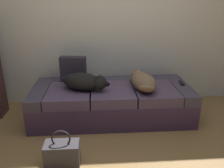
# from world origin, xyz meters

# --- Properties ---
(back_wall) EXTENTS (6.40, 0.10, 2.80)m
(back_wall) POSITION_xyz_m (0.00, 1.72, 1.40)
(back_wall) COLOR silver
(back_wall) RESTS_ON ground
(couch) EXTENTS (2.02, 0.87, 0.43)m
(couch) POSITION_xyz_m (0.00, 1.13, 0.21)
(couch) COLOR #422D46
(couch) RESTS_ON ground
(dog_dark) EXTENTS (0.62, 0.40, 0.22)m
(dog_dark) POSITION_xyz_m (-0.33, 1.02, 0.53)
(dog_dark) COLOR black
(dog_dark) RESTS_ON couch
(dog_tan) EXTENTS (0.35, 0.62, 0.21)m
(dog_tan) POSITION_xyz_m (0.37, 1.01, 0.53)
(dog_tan) COLOR #7C6145
(dog_tan) RESTS_ON couch
(tv_remote) EXTENTS (0.06, 0.15, 0.02)m
(tv_remote) POSITION_xyz_m (0.93, 1.16, 0.44)
(tv_remote) COLOR black
(tv_remote) RESTS_ON couch
(throw_pillow) EXTENTS (0.35, 0.17, 0.34)m
(throw_pillow) POSITION_xyz_m (-0.50, 1.36, 0.60)
(throw_pillow) COLOR #2D2733
(throw_pillow) RESTS_ON couch
(handbag) EXTENTS (0.32, 0.18, 0.38)m
(handbag) POSITION_xyz_m (-0.53, 0.18, 0.13)
(handbag) COLOR #353237
(handbag) RESTS_ON ground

